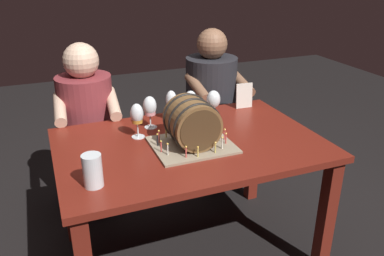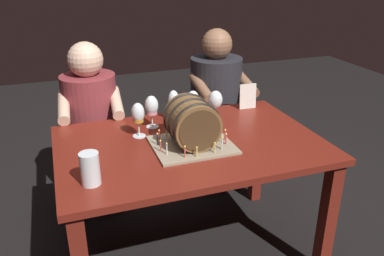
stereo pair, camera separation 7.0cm
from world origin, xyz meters
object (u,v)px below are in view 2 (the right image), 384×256
dining_table (190,159)px  beer_pint (90,170)px  wine_glass_rose (152,107)px  wine_glass_white (174,101)px  menu_card (248,96)px  person_seated_right (215,115)px  wine_glass_red (193,100)px  barrel_cake (192,124)px  wine_glass_amber (138,115)px  person_seated_left (93,134)px  wine_glass_empty (216,100)px

dining_table → beer_pint: size_ratio=9.42×
wine_glass_rose → dining_table: bearing=-61.7°
wine_glass_white → menu_card: 0.50m
person_seated_right → wine_glass_red: bearing=-127.4°
barrel_cake → wine_glass_amber: 0.31m
menu_card → person_seated_left: 1.04m
beer_pint → person_seated_right: bearing=44.5°
wine_glass_white → person_seated_left: bearing=139.5°
wine_glass_red → wine_glass_empty: (0.11, -0.08, 0.02)m
wine_glass_amber → wine_glass_empty: (0.46, 0.04, 0.01)m
wine_glass_rose → person_seated_left: 0.62m
wine_glass_white → menu_card: wine_glass_white is taller
dining_table → menu_card: bearing=34.7°
wine_glass_amber → wine_glass_empty: size_ratio=0.97×
wine_glass_rose → wine_glass_red: (0.25, 0.02, 0.00)m
barrel_cake → person_seated_left: size_ratio=0.35×
wine_glass_white → person_seated_right: person_seated_right is taller
wine_glass_amber → person_seated_left: bearing=110.2°
beer_pint → menu_card: (1.05, 0.61, 0.01)m
menu_card → wine_glass_white: bearing=-173.1°
barrel_cake → person_seated_right: (0.45, 0.75, -0.29)m
dining_table → person_seated_right: (0.44, 0.70, -0.06)m
barrel_cake → beer_pint: 0.57m
wine_glass_empty → person_seated_left: (-0.66, 0.51, -0.33)m
wine_glass_empty → wine_glass_rose: bearing=169.8°
wine_glass_rose → wine_glass_empty: wine_glass_empty is taller
wine_glass_amber → person_seated_left: size_ratio=0.17×
wine_glass_rose → wine_glass_red: size_ratio=1.02×
dining_table → person_seated_left: size_ratio=1.20×
dining_table → beer_pint: beer_pint is taller
wine_glass_white → beer_pint: size_ratio=1.26×
wine_glass_white → person_seated_left: person_seated_left is taller
wine_glass_rose → beer_pint: bearing=-127.7°
wine_glass_red → person_seated_right: (0.32, 0.42, -0.29)m
barrel_cake → menu_card: bearing=37.9°
person_seated_left → dining_table: bearing=-58.0°
barrel_cake → wine_glass_red: (0.12, 0.33, 0.00)m
wine_glass_empty → person_seated_right: person_seated_right is taller
wine_glass_amber → wine_glass_empty: wine_glass_empty is taller
person_seated_right → dining_table: bearing=-122.0°
barrel_cake → wine_glass_rose: bearing=113.0°
person_seated_left → wine_glass_white: bearing=-40.5°
barrel_cake → person_seated_right: 0.92m
wine_glass_white → dining_table: bearing=-91.6°
wine_glass_white → menu_card: bearing=3.9°
wine_glass_amber → menu_card: wine_glass_amber is taller
wine_glass_red → menu_card: 0.41m
dining_table → wine_glass_rose: 0.37m
wine_glass_amber → menu_card: size_ratio=1.19×
wine_glass_empty → menu_card: 0.34m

